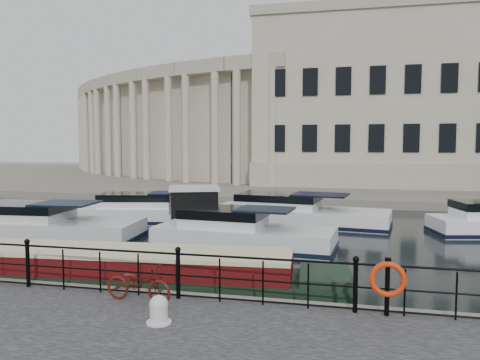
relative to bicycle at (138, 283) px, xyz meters
name	(u,v)px	position (x,y,z in m)	size (l,w,h in m)	color
ground_plane	(207,292)	(0.81, 2.66, -0.98)	(160.00, 160.00, 0.00)	black
far_bank	(311,179)	(0.81, 41.66, -0.70)	(120.00, 42.00, 0.55)	#6B665B
railing	(178,271)	(0.81, 0.41, 0.22)	(24.14, 0.14, 1.22)	black
civic_building	(299,114)	(-0.19, 37.37, 6.06)	(53.55, 31.84, 16.85)	#ADA38C
bicycle	(138,283)	(0.00, 0.00, 0.00)	(0.57, 1.62, 0.85)	#4C160D
mooring_bollard	(159,310)	(0.96, -1.10, -0.16)	(0.51, 0.51, 0.57)	silver
life_ring_post	(388,280)	(5.45, 0.29, 0.35)	(0.76, 0.20, 1.24)	black
narrowboat	(67,276)	(-3.19, 2.03, -0.61)	(16.16, 3.32, 1.58)	black
harbour_hut	(194,211)	(-2.39, 11.16, -0.02)	(3.86, 3.54, 2.20)	#6B665B
cabin_cruisers	(231,224)	(-0.68, 11.52, -0.61)	(27.72, 10.02, 1.99)	silver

